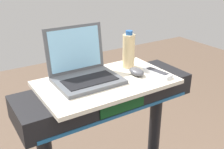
{
  "coord_description": "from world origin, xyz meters",
  "views": [
    {
      "loc": [
        -0.62,
        -0.32,
        1.64
      ],
      "look_at": [
        0.0,
        0.65,
        1.15
      ],
      "focal_mm": 43.0,
      "sensor_mm": 36.0,
      "label": 1
    }
  ],
  "objects_px": {
    "computer_mouse": "(136,72)",
    "water_bottle": "(129,50)",
    "laptop": "(84,70)",
    "tv_remote": "(157,73)"
  },
  "relations": [
    {
      "from": "laptop",
      "to": "computer_mouse",
      "type": "bearing_deg",
      "value": -16.15
    },
    {
      "from": "laptop",
      "to": "water_bottle",
      "type": "relative_size",
      "value": 1.51
    },
    {
      "from": "computer_mouse",
      "to": "water_bottle",
      "type": "xyz_separation_m",
      "value": [
        0.03,
        0.11,
        0.08
      ]
    },
    {
      "from": "laptop",
      "to": "tv_remote",
      "type": "relative_size",
      "value": 1.86
    },
    {
      "from": "laptop",
      "to": "computer_mouse",
      "type": "relative_size",
      "value": 3.07
    },
    {
      "from": "laptop",
      "to": "tv_remote",
      "type": "distance_m",
      "value": 0.38
    },
    {
      "from": "laptop",
      "to": "water_bottle",
      "type": "bearing_deg",
      "value": 8.14
    },
    {
      "from": "computer_mouse",
      "to": "tv_remote",
      "type": "xyz_separation_m",
      "value": [
        0.09,
        -0.06,
        -0.01
      ]
    },
    {
      "from": "laptop",
      "to": "tv_remote",
      "type": "height_order",
      "value": "laptop"
    },
    {
      "from": "laptop",
      "to": "computer_mouse",
      "type": "height_order",
      "value": "laptop"
    }
  ]
}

